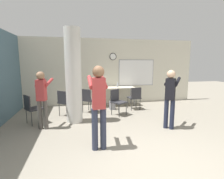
# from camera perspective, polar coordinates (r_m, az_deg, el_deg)

# --- Properties ---
(ground_plane) EXTENTS (24.00, 24.00, 0.00)m
(ground_plane) POSITION_cam_1_polar(r_m,az_deg,el_deg) (3.31, 15.03, -24.56)
(ground_plane) COLOR gray
(wall_back) EXTENTS (8.00, 0.15, 2.80)m
(wall_back) POSITION_cam_1_polar(r_m,az_deg,el_deg) (7.63, -1.65, 5.81)
(wall_back) COLOR beige
(wall_back) RESTS_ON ground_plane
(support_pillar) EXTENTS (0.47, 0.47, 2.80)m
(support_pillar) POSITION_cam_1_polar(r_m,az_deg,el_deg) (5.33, -12.49, 4.27)
(support_pillar) COLOR silver
(support_pillar) RESTS_ON ground_plane
(folding_table) EXTENTS (1.67, 0.62, 0.77)m
(folding_table) POSITION_cam_1_polar(r_m,az_deg,el_deg) (7.29, 0.94, 0.27)
(folding_table) COLOR beige
(folding_table) RESTS_ON ground_plane
(bottle_on_table) EXTENTS (0.07, 0.07, 0.25)m
(bottle_on_table) POSITION_cam_1_polar(r_m,az_deg,el_deg) (7.22, 1.83, 1.41)
(bottle_on_table) COLOR silver
(bottle_on_table) RESTS_ON folding_table
(waste_bin) EXTENTS (0.25, 0.25, 0.31)m
(waste_bin) POSITION_cam_1_polar(r_m,az_deg,el_deg) (6.81, 0.10, -5.18)
(waste_bin) COLOR gray
(waste_bin) RESTS_ON ground_plane
(chair_by_left_wall) EXTENTS (0.61, 0.61, 0.87)m
(chair_by_left_wall) POSITION_cam_1_polar(r_m,az_deg,el_deg) (5.65, -24.64, -5.24)
(chair_by_left_wall) COLOR #2D2D33
(chair_by_left_wall) RESTS_ON ground_plane
(chair_table_front) EXTENTS (0.61, 0.61, 0.87)m
(chair_table_front) POSITION_cam_1_polar(r_m,az_deg,el_deg) (6.06, 1.80, -3.50)
(chair_table_front) COLOR #2D2D33
(chair_table_front) RESTS_ON ground_plane
(chair_near_pillar) EXTENTS (0.62, 0.62, 0.87)m
(chair_near_pillar) POSITION_cam_1_polar(r_m,az_deg,el_deg) (6.13, -15.04, -3.66)
(chair_near_pillar) COLOR #2D2D33
(chair_near_pillar) RESTS_ON ground_plane
(chair_table_right) EXTENTS (0.48, 0.48, 0.87)m
(chair_table_right) POSITION_cam_1_polar(r_m,az_deg,el_deg) (6.76, 7.43, -2.26)
(chair_table_right) COLOR #2D2D33
(chair_table_right) RESTS_ON ground_plane
(chair_table_left) EXTENTS (0.62, 0.62, 0.87)m
(chair_table_left) POSITION_cam_1_polar(r_m,az_deg,el_deg) (6.36, -7.73, -2.99)
(chair_table_left) COLOR #2D2D33
(chair_table_left) RESTS_ON ground_plane
(person_playing_front) EXTENTS (0.38, 0.68, 1.75)m
(person_playing_front) POSITION_cam_1_polar(r_m,az_deg,el_deg) (3.57, -4.42, -3.80)
(person_playing_front) COLOR #2D3347
(person_playing_front) RESTS_ON ground_plane
(person_playing_side) EXTENTS (0.60, 0.64, 1.61)m
(person_playing_side) POSITION_cam_1_polar(r_m,az_deg,el_deg) (4.96, 18.51, -1.58)
(person_playing_side) COLOR #1E2338
(person_playing_side) RESTS_ON ground_plane
(person_watching_back) EXTENTS (0.45, 0.62, 1.57)m
(person_watching_back) POSITION_cam_1_polar(r_m,az_deg,el_deg) (5.05, -21.89, -1.85)
(person_watching_back) COLOR #514C47
(person_watching_back) RESTS_ON ground_plane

